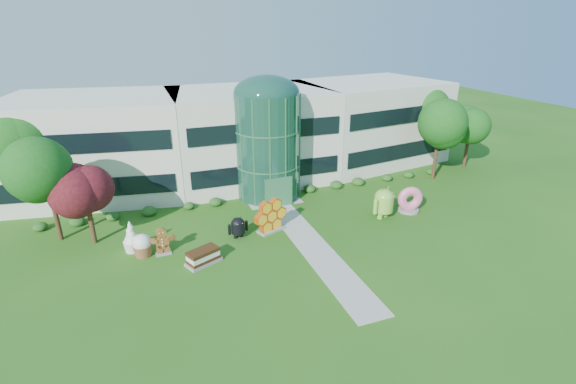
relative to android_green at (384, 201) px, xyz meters
name	(u,v)px	position (x,y,z in m)	size (l,w,h in m)	color
ground	(319,253)	(-7.71, -3.67, -1.53)	(140.00, 140.00, 0.00)	#215114
building	(250,134)	(-7.71, 14.33, 3.12)	(46.00, 15.00, 9.30)	beige
atrium	(268,146)	(-7.71, 8.33, 3.37)	(6.00, 6.00, 9.80)	#194738
walkway	(308,241)	(-7.71, -1.67, -1.51)	(2.40, 20.00, 0.04)	#9E9E93
tree_red	(88,207)	(-23.21, 3.83, 1.47)	(4.00, 4.00, 6.00)	#3F0C14
trees_backdrop	(265,151)	(-7.71, 9.33, 2.67)	(52.00, 8.00, 8.40)	#134F15
android_green	(384,201)	(0.00, 0.00, 0.00)	(2.69, 1.79, 3.05)	#7FBD3C
android_black	(238,226)	(-12.65, 0.82, -0.54)	(1.74, 1.17, 1.98)	black
donut	(410,199)	(2.86, 0.29, -0.33)	(2.30, 1.10, 2.39)	#E85890
gingerbread	(162,241)	(-18.41, 0.33, -0.48)	(2.26, 0.87, 2.09)	brown
ice_cream_sandwich	(203,256)	(-15.88, -2.04, -0.98)	(2.43, 1.21, 1.08)	black
honeycomb	(271,217)	(-9.91, 0.94, -0.27)	(3.19, 1.14, 2.50)	yellow
froyo	(131,236)	(-20.47, 1.54, -0.33)	(1.39, 1.39, 2.39)	white
cupcake	(142,245)	(-19.79, 0.51, -0.66)	(1.44, 1.44, 1.72)	white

